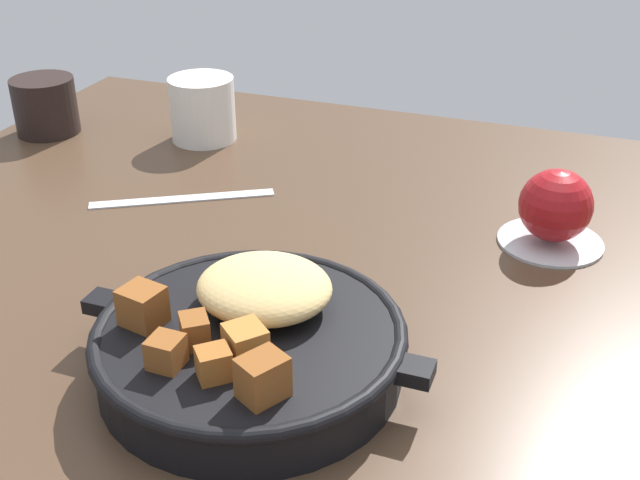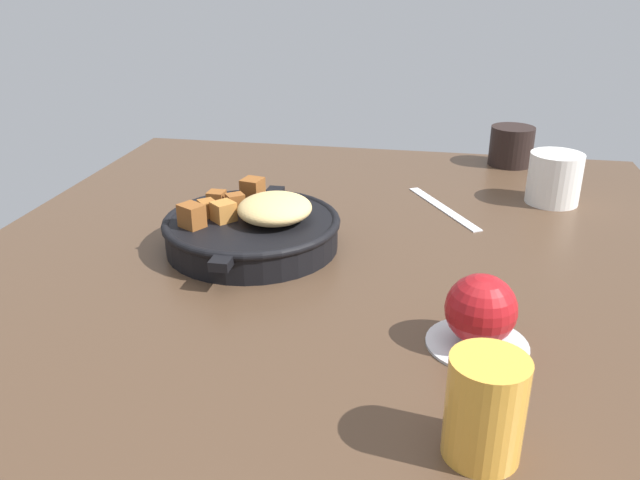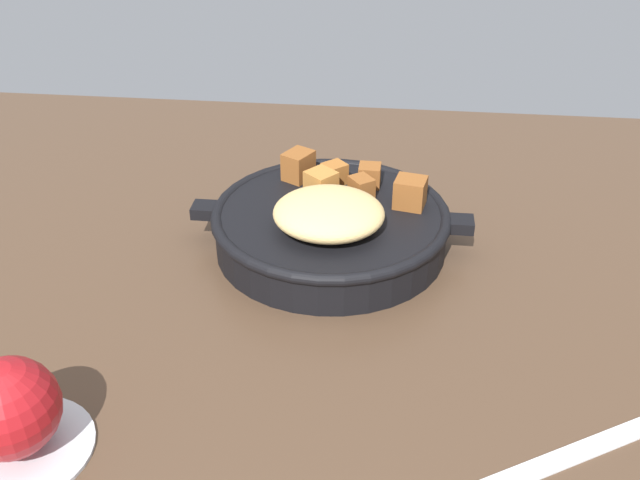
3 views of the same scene
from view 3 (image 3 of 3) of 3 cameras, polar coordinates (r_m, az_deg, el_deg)
The scene contains 5 objects.
ground_plane at distance 68.16cm, azimuth -3.68°, elevation -6.52°, with size 115.22×100.37×2.40cm, color #473323.
cast_iron_skillet at distance 74.78cm, azimuth 0.85°, elevation 1.30°, with size 28.48×24.15×7.60cm.
saucer_plate at distance 59.39cm, azimuth -22.07°, elevation -14.59°, with size 10.52×10.52×0.60cm, color #B7BABF.
red_apple at distance 56.74cm, azimuth -22.88°, elevation -11.83°, with size 7.26×7.26×7.26cm, color maroon.
butter_knife at distance 58.08cm, azimuth 19.02°, elevation -15.25°, with size 20.43×1.60×0.36cm, color silver.
Camera 3 is at (-10.09, 52.32, 41.30)cm, focal length 41.57 mm.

